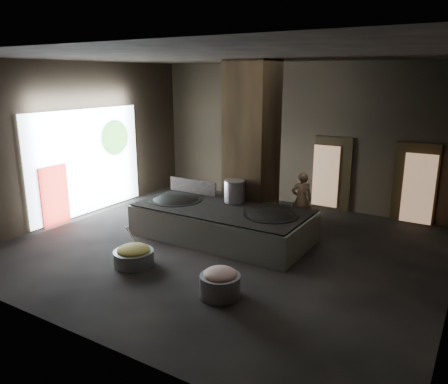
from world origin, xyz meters
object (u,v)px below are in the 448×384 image
Objects in this scene: stock_pot at (235,191)px; veg_basin at (134,258)px; wok_right at (271,218)px; wok_left at (176,202)px; meat_basin at (220,286)px; hearth_platform at (222,223)px; cook at (301,200)px.

veg_basin is (-0.84, -3.01, -0.97)m from stock_pot.
wok_right reaches higher than veg_basin.
wok_left is 2.42× the size of stock_pot.
wok_left is at bearing -177.95° from wok_right.
veg_basin is at bearing -105.67° from stock_pot.
stock_pot is at bearing 115.81° from meat_basin.
wok_right reaches higher than hearth_platform.
meat_basin is at bearing -84.55° from wok_right.
meat_basin is (3.06, -2.62, -0.54)m from wok_left.
veg_basin is at bearing -74.78° from wok_left.
hearth_platform is 3.41× the size of wok_right.
veg_basin is 2.41m from meat_basin.
hearth_platform is at bearing 121.04° from meat_basin.
hearth_platform is 1.40m from wok_right.
meat_basin is (0.26, -2.72, -0.54)m from wok_right.
wok_left is (-1.45, -0.05, 0.36)m from hearth_platform.
wok_right is (2.80, 0.10, 0.00)m from wok_left.
wok_right is 0.85× the size of cook.
stock_pot is at bearing 158.96° from wok_right.
meat_basin is (1.61, -2.67, -0.18)m from hearth_platform.
cook is 1.74× the size of veg_basin.
stock_pot is 3.27m from veg_basin.
wok_left is 3.46m from cook.
stock_pot is at bearing 84.88° from hearth_platform.
meat_basin is (0.21, -4.59, -0.56)m from cook.
hearth_platform is at bearing 1.97° from wok_left.
hearth_platform is 5.74× the size of meat_basin.
hearth_platform is at bearing 72.10° from veg_basin.
wok_right is 1.87m from cook.
hearth_platform is 2.40m from cook.
wok_right is 2.79m from meat_basin.
wok_right is at bearing 49.49° from veg_basin.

